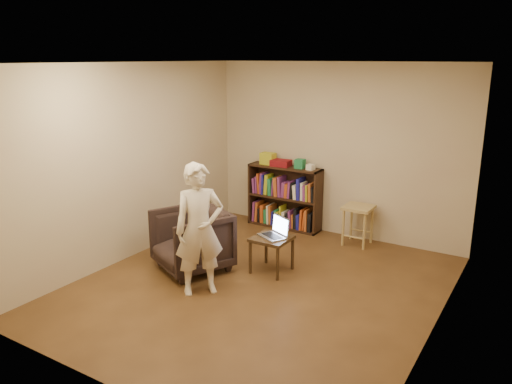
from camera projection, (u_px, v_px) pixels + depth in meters
The scene contains 15 objects.
floor at pixel (259, 287), 5.97m from camera, with size 4.50×4.50×0.00m, color #472E17.
ceiling at pixel (259, 63), 5.29m from camera, with size 4.50×4.50×0.00m, color white.
wall_back at pixel (337, 151), 7.48m from camera, with size 4.00×4.00×0.00m, color beige.
wall_left at pixel (131, 163), 6.64m from camera, with size 4.50×4.50×0.00m, color beige.
wall_right at pixel (443, 209), 4.62m from camera, with size 4.50×4.50×0.00m, color beige.
bookshelf at pixel (285, 201), 7.97m from camera, with size 1.20×0.30×1.00m.
box_yellow at pixel (268, 159), 7.95m from camera, with size 0.22×0.16×0.18m, color gold.
red_cloth at pixel (281, 163), 7.83m from camera, with size 0.30×0.22×0.10m, color maroon.
box_green at pixel (300, 164), 7.68m from camera, with size 0.14×0.14×0.14m, color #217C48.
box_white at pixel (311, 167), 7.57m from camera, with size 0.11×0.11×0.09m, color white.
stool at pixel (358, 214), 7.21m from camera, with size 0.40×0.40×0.58m.
armchair at pixel (192, 240), 6.38m from camera, with size 0.84×0.86×0.79m, color #2C211D.
side_table at pixel (272, 243), 6.31m from camera, with size 0.46×0.46×0.47m.
laptop at pixel (275, 232), 6.29m from camera, with size 0.42×0.39×0.26m.
person at pixel (199, 230), 5.65m from camera, with size 0.56×0.37×1.54m, color beige.
Camera 1 is at (2.84, -4.67, 2.66)m, focal length 35.00 mm.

